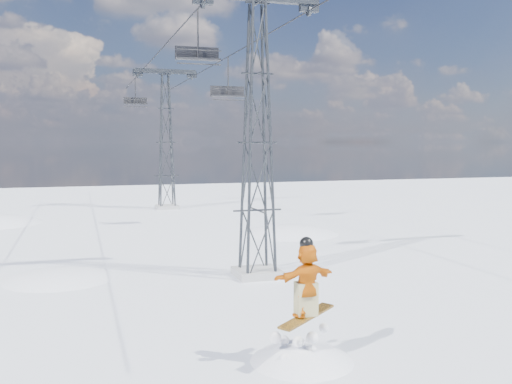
% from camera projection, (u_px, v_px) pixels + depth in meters
% --- Properties ---
extents(ground, '(120.00, 120.00, 0.00)m').
position_uv_depth(ground, '(317.00, 344.00, 15.63)').
color(ground, white).
rests_on(ground, ground).
extents(lift_tower_near, '(5.20, 1.80, 11.43)m').
position_uv_depth(lift_tower_near, '(257.00, 143.00, 23.00)').
color(lift_tower_near, '#999999').
rests_on(lift_tower_near, ground).
extents(lift_tower_far, '(5.20, 1.80, 11.43)m').
position_uv_depth(lift_tower_far, '(166.00, 143.00, 46.77)').
color(lift_tower_far, '#999999').
rests_on(lift_tower_far, ground).
extents(haul_cables, '(4.46, 51.00, 0.06)m').
position_uv_depth(haul_cables, '(199.00, 51.00, 33.46)').
color(haul_cables, black).
rests_on(haul_cables, ground).
extents(lift_chair_near, '(1.81, 0.52, 2.24)m').
position_uv_depth(lift_chair_near, '(198.00, 54.00, 23.03)').
color(lift_chair_near, black).
rests_on(lift_chair_near, ground).
extents(lift_chair_mid, '(2.21, 0.63, 2.74)m').
position_uv_depth(lift_chair_mid, '(228.00, 92.00, 35.91)').
color(lift_chair_mid, black).
rests_on(lift_chair_mid, ground).
extents(lift_chair_far, '(1.93, 0.56, 2.40)m').
position_uv_depth(lift_chair_far, '(135.00, 101.00, 47.95)').
color(lift_chair_far, black).
rests_on(lift_chair_far, ground).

